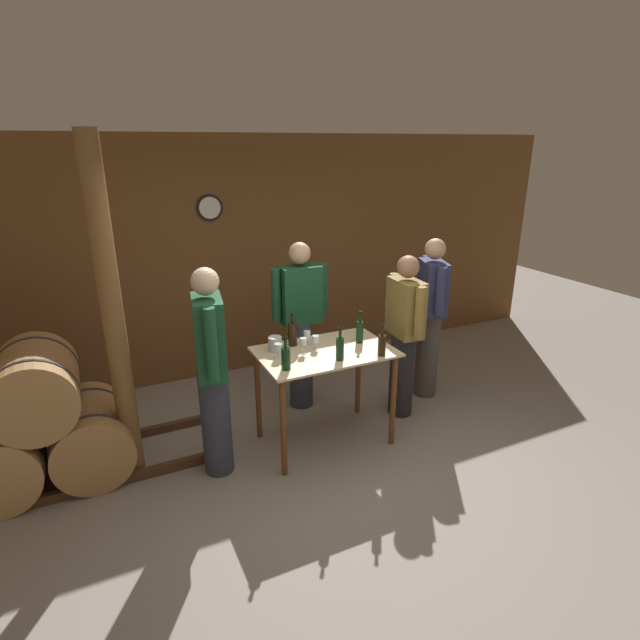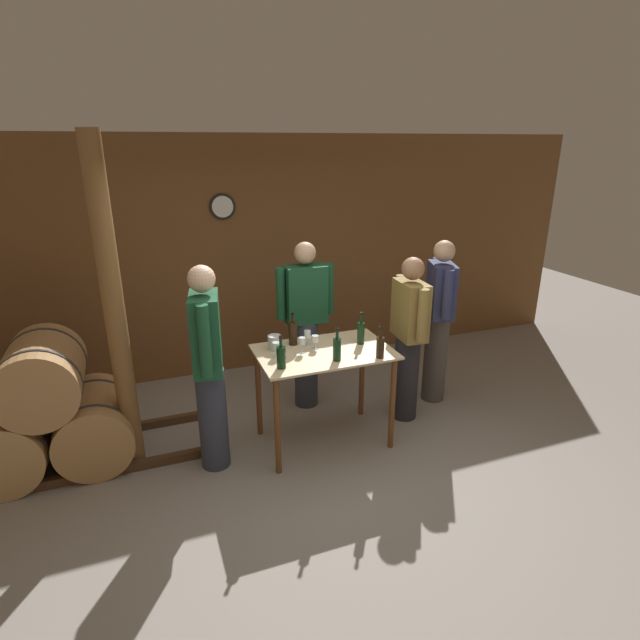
{
  "view_description": "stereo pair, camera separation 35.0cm",
  "coord_description": "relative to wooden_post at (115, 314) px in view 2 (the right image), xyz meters",
  "views": [
    {
      "loc": [
        -1.72,
        -2.94,
        2.61
      ],
      "look_at": [
        0.04,
        0.73,
        1.15
      ],
      "focal_mm": 28.0,
      "sensor_mm": 36.0,
      "label": 1
    },
    {
      "loc": [
        -1.39,
        -3.08,
        2.61
      ],
      "look_at": [
        0.04,
        0.73,
        1.15
      ],
      "focal_mm": 28.0,
      "sensor_mm": 36.0,
      "label": 2
    }
  ],
  "objects": [
    {
      "name": "ground_plane",
      "position": [
        1.59,
        -0.9,
        -1.35
      ],
      "size": [
        14.0,
        14.0,
        0.0
      ],
      "primitive_type": "plane",
      "color": "gray"
    },
    {
      "name": "back_wall",
      "position": [
        1.59,
        1.59,
        0.0
      ],
      "size": [
        8.4,
        0.08,
        2.7
      ],
      "color": "brown",
      "rests_on": "ground_plane"
    },
    {
      "name": "barrel_rack",
      "position": [
        -0.94,
        0.19,
        -0.84
      ],
      "size": [
        3.41,
        0.8,
        1.17
      ],
      "color": "#4C331E",
      "rests_on": "ground_plane"
    },
    {
      "name": "tasting_table",
      "position": [
        1.64,
        -0.27,
        -0.61
      ],
      "size": [
        1.17,
        0.75,
        0.9
      ],
      "color": "beige",
      "rests_on": "ground_plane"
    },
    {
      "name": "wooden_post",
      "position": [
        0.0,
        0.0,
        0.0
      ],
      "size": [
        0.16,
        0.16,
        2.7
      ],
      "color": "brown",
      "rests_on": "ground_plane"
    },
    {
      "name": "wine_bottle_far_left",
      "position": [
        1.19,
        -0.47,
        -0.35
      ],
      "size": [
        0.07,
        0.07,
        0.27
      ],
      "color": "black",
      "rests_on": "tasting_table"
    },
    {
      "name": "wine_bottle_left",
      "position": [
        1.43,
        -0.03,
        -0.34
      ],
      "size": [
        0.08,
        0.08,
        0.29
      ],
      "color": "black",
      "rests_on": "tasting_table"
    },
    {
      "name": "wine_bottle_center",
      "position": [
        1.67,
        -0.49,
        -0.34
      ],
      "size": [
        0.07,
        0.07,
        0.29
      ],
      "color": "black",
      "rests_on": "tasting_table"
    },
    {
      "name": "wine_bottle_right",
      "position": [
        2.0,
        -0.23,
        -0.34
      ],
      "size": [
        0.07,
        0.07,
        0.3
      ],
      "color": "black",
      "rests_on": "tasting_table"
    },
    {
      "name": "wine_bottle_far_right",
      "position": [
        2.03,
        -0.57,
        -0.35
      ],
      "size": [
        0.07,
        0.07,
        0.28
      ],
      "color": "black",
      "rests_on": "tasting_table"
    },
    {
      "name": "wine_glass_near_left",
      "position": [
        1.22,
        -0.24,
        -0.36
      ],
      "size": [
        0.07,
        0.07,
        0.13
      ],
      "color": "silver",
      "rests_on": "tasting_table"
    },
    {
      "name": "wine_glass_near_center",
      "position": [
        1.45,
        -0.24,
        -0.35
      ],
      "size": [
        0.06,
        0.06,
        0.14
      ],
      "color": "silver",
      "rests_on": "tasting_table"
    },
    {
      "name": "wine_glass_near_right",
      "position": [
        1.55,
        -0.09,
        -0.35
      ],
      "size": [
        0.06,
        0.06,
        0.14
      ],
      "color": "silver",
      "rests_on": "tasting_table"
    },
    {
      "name": "wine_glass_far_side",
      "position": [
        1.58,
        -0.2,
        -0.36
      ],
      "size": [
        0.06,
        0.06,
        0.12
      ],
      "color": "silver",
      "rests_on": "tasting_table"
    },
    {
      "name": "ice_bucket",
      "position": [
        1.25,
        -0.08,
        -0.39
      ],
      "size": [
        0.12,
        0.12,
        0.13
      ],
      "color": "silver",
      "rests_on": "tasting_table"
    },
    {
      "name": "person_host",
      "position": [
        0.64,
        -0.28,
        -0.42
      ],
      "size": [
        0.29,
        0.58,
        1.74
      ],
      "color": "#333847",
      "rests_on": "ground_plane"
    },
    {
      "name": "person_visitor_with_scarf",
      "position": [
        2.55,
        -0.15,
        -0.49
      ],
      "size": [
        0.25,
        0.59,
        1.63
      ],
      "color": "#232328",
      "rests_on": "ground_plane"
    },
    {
      "name": "person_visitor_bearded",
      "position": [
        3.02,
        0.08,
        -0.44
      ],
      "size": [
        0.34,
        0.56,
        1.71
      ],
      "color": "#4C4742",
      "rests_on": "ground_plane"
    },
    {
      "name": "person_visitor_near_door",
      "position": [
        1.71,
        0.44,
        -0.44
      ],
      "size": [
        0.59,
        0.24,
        1.72
      ],
      "color": "#333847",
      "rests_on": "ground_plane"
    }
  ]
}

